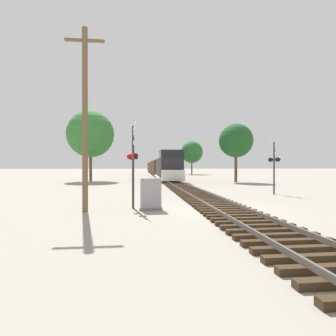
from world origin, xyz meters
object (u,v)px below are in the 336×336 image
(relay_cabinet, at_px, (151,194))
(tree_deep_background, at_px, (192,152))
(crossing_signal_near, at_px, (133,159))
(crossing_signal_far, at_px, (274,162))
(utility_pole, at_px, (85,116))
(tree_far_right, at_px, (236,141))
(freight_train, at_px, (157,167))
(tree_mid_background, at_px, (91,134))

(relay_cabinet, bearing_deg, tree_deep_background, 76.79)
(crossing_signal_near, relative_size, crossing_signal_far, 1.05)
(utility_pole, bearing_deg, relay_cabinet, 3.42)
(crossing_signal_near, height_order, tree_far_right, tree_far_right)
(utility_pole, bearing_deg, crossing_signal_near, 18.88)
(crossing_signal_near, distance_m, tree_far_right, 24.15)
(crossing_signal_far, bearing_deg, crossing_signal_near, 99.56)
(crossing_signal_far, relative_size, utility_pole, 0.48)
(freight_train, xyz_separation_m, tree_far_right, (8.57, -31.52, 3.69))
(tree_deep_background, bearing_deg, crossing_signal_near, -104.25)
(crossing_signal_far, bearing_deg, utility_pole, 98.11)
(relay_cabinet, xyz_separation_m, tree_deep_background, (12.53, 53.38, 4.95))
(freight_train, relative_size, crossing_signal_near, 16.19)
(crossing_signal_near, height_order, tree_mid_background, tree_mid_background)
(relay_cabinet, xyz_separation_m, tree_mid_background, (-7.50, 25.11, 5.86))
(freight_train, bearing_deg, crossing_signal_far, -82.56)
(crossing_signal_near, height_order, tree_deep_background, tree_deep_background)
(crossing_signal_far, height_order, relay_cabinet, crossing_signal_far)
(crossing_signal_far, xyz_separation_m, tree_far_right, (2.53, 14.74, 3.06))
(tree_far_right, bearing_deg, crossing_signal_near, -122.55)
(freight_train, height_order, relay_cabinet, freight_train)
(crossing_signal_near, xyz_separation_m, tree_deep_background, (13.42, 52.82, 3.25))
(crossing_signal_far, xyz_separation_m, utility_pole, (-12.53, -6.20, 2.02))
(relay_cabinet, bearing_deg, tree_far_right, 59.95)
(freight_train, relative_size, relay_cabinet, 45.40)
(freight_train, xyz_separation_m, tree_deep_background, (9.09, 1.09, 3.93))
(utility_pole, xyz_separation_m, tree_mid_background, (-4.46, 25.29, 2.19))
(tree_deep_background, bearing_deg, tree_mid_background, -125.33)
(relay_cabinet, bearing_deg, utility_pole, -176.58)
(relay_cabinet, height_order, utility_pole, utility_pole)
(crossing_signal_far, bearing_deg, relay_cabinet, 104.18)
(tree_far_right, relative_size, tree_mid_background, 0.78)
(tree_far_right, height_order, tree_mid_background, tree_mid_background)
(tree_mid_background, bearing_deg, tree_deep_background, 54.67)
(crossing_signal_near, relative_size, tree_deep_background, 0.50)
(crossing_signal_far, xyz_separation_m, tree_deep_background, (3.05, 47.36, 3.30))
(utility_pole, bearing_deg, tree_deep_background, 73.78)
(freight_train, height_order, crossing_signal_near, crossing_signal_near)
(crossing_signal_far, bearing_deg, tree_mid_background, 23.43)
(crossing_signal_near, height_order, utility_pole, utility_pole)
(tree_far_right, bearing_deg, tree_mid_background, 167.43)
(crossing_signal_near, relative_size, tree_mid_background, 0.43)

